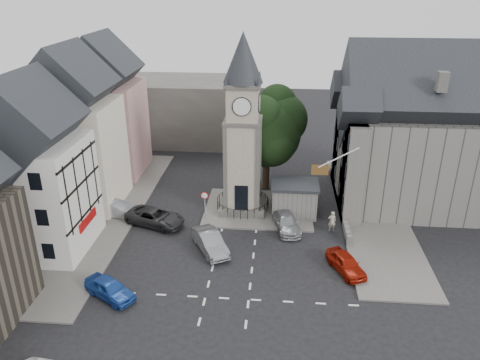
# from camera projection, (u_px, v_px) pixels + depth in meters

# --- Properties ---
(ground) EXTENTS (120.00, 120.00, 0.00)m
(ground) POSITION_uv_depth(u_px,v_px,m) (235.00, 255.00, 37.16)
(ground) COLOR black
(ground) RESTS_ON ground
(pavement_west) EXTENTS (6.00, 30.00, 0.14)m
(pavement_west) POSITION_uv_depth(u_px,v_px,m) (108.00, 213.00, 43.59)
(pavement_west) COLOR #595651
(pavement_west) RESTS_ON ground
(pavement_east) EXTENTS (6.00, 26.00, 0.14)m
(pavement_east) POSITION_uv_depth(u_px,v_px,m) (371.00, 213.00, 43.48)
(pavement_east) COLOR #595651
(pavement_east) RESTS_ON ground
(central_island) EXTENTS (10.00, 8.00, 0.16)m
(central_island) POSITION_uv_depth(u_px,v_px,m) (259.00, 209.00, 44.30)
(central_island) COLOR #595651
(central_island) RESTS_ON ground
(road_markings) EXTENTS (20.00, 8.00, 0.01)m
(road_markings) POSITION_uv_depth(u_px,v_px,m) (227.00, 298.00, 32.14)
(road_markings) COLOR silver
(road_markings) RESTS_ON ground
(clock_tower) EXTENTS (4.86, 4.86, 16.25)m
(clock_tower) POSITION_uv_depth(u_px,v_px,m) (243.00, 127.00, 41.18)
(clock_tower) COLOR #4C4944
(clock_tower) RESTS_ON ground
(stone_shelter) EXTENTS (4.30, 3.30, 3.08)m
(stone_shelter) POSITION_uv_depth(u_px,v_px,m) (294.00, 198.00, 42.99)
(stone_shelter) COLOR slate
(stone_shelter) RESTS_ON ground
(town_tree) EXTENTS (7.20, 7.20, 10.80)m
(town_tree) POSITION_uv_depth(u_px,v_px,m) (267.00, 123.00, 46.05)
(town_tree) COLOR black
(town_tree) RESTS_ON ground
(warning_sign_post) EXTENTS (0.70, 0.19, 2.85)m
(warning_sign_post) POSITION_uv_depth(u_px,v_px,m) (205.00, 200.00, 41.55)
(warning_sign_post) COLOR black
(warning_sign_post) RESTS_ON ground
(terrace_pink) EXTENTS (8.10, 7.60, 12.80)m
(terrace_pink) POSITION_uv_depth(u_px,v_px,m) (106.00, 115.00, 50.33)
(terrace_pink) COLOR tan
(terrace_pink) RESTS_ON ground
(terrace_cream) EXTENTS (8.10, 7.60, 12.80)m
(terrace_cream) POSITION_uv_depth(u_px,v_px,m) (75.00, 139.00, 43.03)
(terrace_cream) COLOR beige
(terrace_cream) RESTS_ON ground
(terrace_tudor) EXTENTS (8.10, 7.60, 12.00)m
(terrace_tudor) POSITION_uv_depth(u_px,v_px,m) (34.00, 177.00, 35.89)
(terrace_tudor) COLOR silver
(terrace_tudor) RESTS_ON ground
(backdrop_west) EXTENTS (20.00, 10.00, 8.00)m
(backdrop_west) POSITION_uv_depth(u_px,v_px,m) (165.00, 110.00, 62.03)
(backdrop_west) COLOR #4C4944
(backdrop_west) RESTS_ON ground
(east_building) EXTENTS (14.40, 11.40, 12.60)m
(east_building) POSITION_uv_depth(u_px,v_px,m) (413.00, 141.00, 43.43)
(east_building) COLOR slate
(east_building) RESTS_ON ground
(east_boundary_wall) EXTENTS (0.40, 16.00, 0.90)m
(east_boundary_wall) POSITION_uv_depth(u_px,v_px,m) (339.00, 199.00, 45.37)
(east_boundary_wall) COLOR slate
(east_boundary_wall) RESTS_ON ground
(flagpole) EXTENTS (3.68, 0.10, 2.74)m
(flagpole) POSITION_uv_depth(u_px,v_px,m) (339.00, 158.00, 37.35)
(flagpole) COLOR white
(flagpole) RESTS_ON ground
(car_west_blue) EXTENTS (4.29, 3.49, 1.37)m
(car_west_blue) POSITION_uv_depth(u_px,v_px,m) (110.00, 288.00, 32.04)
(car_west_blue) COLOR #1C439B
(car_west_blue) RESTS_ON ground
(car_west_silver) EXTENTS (4.57, 1.93, 1.47)m
(car_west_silver) POSITION_uv_depth(u_px,v_px,m) (116.00, 209.00, 42.82)
(car_west_silver) COLOR #93979A
(car_west_silver) RESTS_ON ground
(car_west_grey) EXTENTS (5.84, 4.03, 1.48)m
(car_west_grey) POSITION_uv_depth(u_px,v_px,m) (155.00, 217.00, 41.36)
(car_west_grey) COLOR #272729
(car_west_grey) RESTS_ON ground
(car_island_silver) EXTENTS (3.76, 4.94, 1.56)m
(car_island_silver) POSITION_uv_depth(u_px,v_px,m) (210.00, 242.00, 37.46)
(car_island_silver) COLOR gray
(car_island_silver) RESTS_ON ground
(car_island_east) EXTENTS (2.87, 4.91, 1.34)m
(car_island_east) POSITION_uv_depth(u_px,v_px,m) (286.00, 222.00, 40.67)
(car_island_east) COLOR #92959A
(car_island_east) RESTS_ON ground
(car_east_red) EXTENTS (3.12, 4.31, 1.36)m
(car_east_red) POSITION_uv_depth(u_px,v_px,m) (346.00, 263.00, 34.84)
(car_east_red) COLOR #931608
(car_east_red) RESTS_ON ground
(pedestrian) EXTENTS (0.73, 0.53, 1.88)m
(pedestrian) POSITION_uv_depth(u_px,v_px,m) (332.00, 221.00, 40.27)
(pedestrian) COLOR #A8A18B
(pedestrian) RESTS_ON ground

